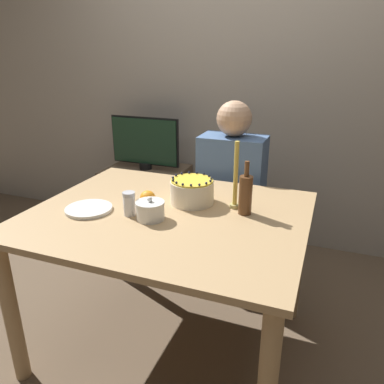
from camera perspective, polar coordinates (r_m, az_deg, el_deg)
The scene contains 13 objects.
ground_plane at distance 2.17m, azimuth -3.22°, elevation -21.80°, with size 12.00×12.00×0.00m, color brown.
wall_behind at distance 2.93m, azimuth 7.95°, elevation 17.29°, with size 8.00×0.05×2.60m.
dining_table at distance 1.80m, azimuth -3.63°, elevation -6.50°, with size 1.27×1.03×0.76m.
cake at distance 1.83m, azimuth -0.00°, elevation 0.12°, with size 0.21×0.21×0.13m.
sugar_bowl at distance 1.67m, azimuth -6.38°, elevation -2.78°, with size 0.13×0.13×0.11m.
sugar_shaker at distance 1.72m, azimuth -9.53°, elevation -1.74°, with size 0.06×0.06×0.11m.
plate_stack at distance 1.83m, azimuth -15.46°, elevation -2.51°, with size 0.22×0.22×0.02m.
candle at distance 1.76m, azimuth 6.65°, elevation 1.68°, with size 0.05×0.05×0.32m.
bottle at distance 1.71m, azimuth 8.15°, elevation -0.32°, with size 0.06×0.06×0.25m.
orange_fruit_0 at distance 1.82m, azimuth -6.77°, elevation -0.96°, with size 0.08×0.08×0.08m.
person_man_blue_shirt at distance 2.43m, azimuth 5.93°, elevation -2.27°, with size 0.40×0.34×1.20m.
side_cabinet at distance 3.14m, azimuth -6.83°, elevation -1.49°, with size 0.62×0.50×0.58m.
tv_monitor at distance 2.99m, azimuth -7.22°, elevation 7.52°, with size 0.57×0.10×0.42m.
Camera 1 is at (0.68, -1.45, 1.47)m, focal length 35.00 mm.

